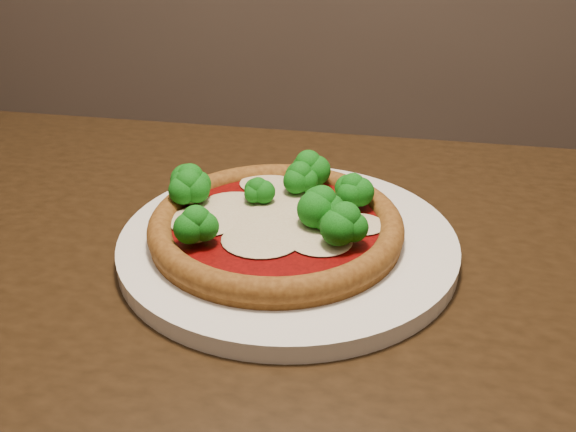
# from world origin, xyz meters

# --- Properties ---
(dining_table) EXTENTS (1.20, 0.78, 0.75)m
(dining_table) POSITION_xyz_m (-0.05, -0.06, 0.64)
(dining_table) COLOR black
(dining_table) RESTS_ON floor
(plate) EXTENTS (0.34, 0.34, 0.02)m
(plate) POSITION_xyz_m (-0.07, -0.03, 0.76)
(plate) COLOR silver
(plate) RESTS_ON dining_table
(pizza) EXTENTS (0.25, 0.25, 0.06)m
(pizza) POSITION_xyz_m (-0.08, -0.03, 0.79)
(pizza) COLOR brown
(pizza) RESTS_ON plate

